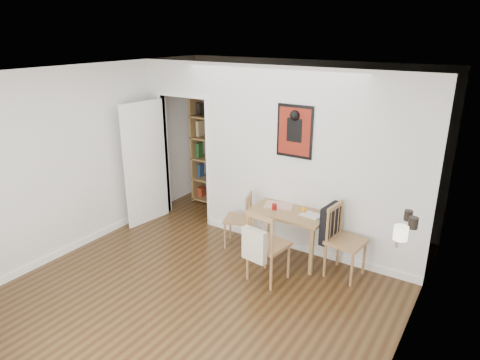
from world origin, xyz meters
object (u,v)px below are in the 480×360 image
Objects in this scene: red_glass at (274,207)px; orange_fruit at (304,210)px; ceramic_jar_a at (413,223)px; bookshelf at (215,150)px; chair_front at (268,245)px; chair_right at (345,241)px; dining_table at (290,216)px; fireplace at (401,282)px; mantel_lamp at (400,234)px; notebook at (311,215)px; chair_left at (238,220)px; ceramic_jar_b at (408,215)px.

red_glass reaches higher than orange_fruit.
bookshelf is at bearing 154.55° from ceramic_jar_a.
ceramic_jar_a is at bearing -0.44° from chair_front.
dining_table is at bearing 175.98° from chair_right.
mantel_lamp is at bearing -91.76° from fireplace.
red_glass is at bearing -171.03° from notebook.
fireplace is at bearing -31.98° from notebook.
dining_table is 12.00× the size of red_glass.
chair_right is at bearing -6.49° from notebook.
chair_left is 2.67m from ceramic_jar_a.
red_glass is (-1.01, -0.02, 0.25)m from chair_right.
mantel_lamp reaches higher than dining_table.
chair_front reaches higher than chair_left.
mantel_lamp reaches higher than chair_front.
ceramic_jar_a is at bearing -36.12° from chair_right.
chair_left is 9.54× the size of red_glass.
bookshelf is (-1.24, 1.17, 0.60)m from chair_left.
chair_left is 1.81m from bookshelf.
chair_front is (-0.78, -0.62, -0.01)m from chair_right.
chair_right is 0.77× the size of fireplace.
bookshelf is at bearing 152.11° from dining_table.
chair_right is 0.68m from orange_fruit.
orange_fruit is 0.64× the size of ceramic_jar_a.
red_glass is at bearing 149.73° from mantel_lamp.
ceramic_jar_b is at bearing -13.76° from red_glass.
ceramic_jar_a is at bearing -26.76° from notebook.
chair_front is 8.81× the size of ceramic_jar_b.
bookshelf reaches higher than fireplace.
mantel_lamp is at bearing -92.82° from ceramic_jar_a.
fireplace is (3.70, -1.92, -0.39)m from bookshelf.
fireplace is 11.42× the size of ceramic_jar_b.
dining_table is 2.33m from bookshelf.
ceramic_jar_a reaches higher than fireplace.
dining_table is 0.50× the size of bookshelf.
ceramic_jar_a is at bearing -25.45° from bookshelf.
dining_table is at bearing 153.04° from fireplace.
fireplace is 14.56× the size of red_glass.
dining_table is 0.82m from chair_left.
chair_front is at bearing -40.35° from bookshelf.
bookshelf is 7.51× the size of notebook.
chair_left is 2.81m from mantel_lamp.
chair_left is 3.01× the size of notebook.
chair_left is 1.03m from orange_fruit.
chair_front reaches higher than chair_right.
chair_front is 1.87m from mantel_lamp.
mantel_lamp is (1.66, -1.17, 0.67)m from dining_table.
chair_right is 11.17× the size of red_glass.
mantel_lamp is (3.69, -2.24, 0.28)m from bookshelf.
notebook is 1.48m from ceramic_jar_b.
chair_right is 1.04m from red_glass.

